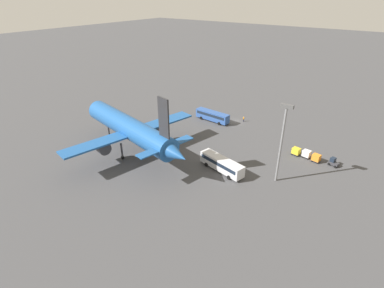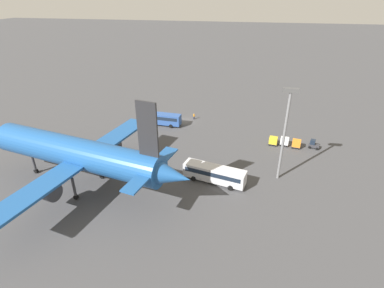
{
  "view_description": "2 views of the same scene",
  "coord_description": "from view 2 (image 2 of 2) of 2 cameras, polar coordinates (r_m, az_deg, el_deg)",
  "views": [
    {
      "loc": [
        -42.8,
        83.2,
        39.32
      ],
      "look_at": [
        -1.2,
        26.24,
        2.87
      ],
      "focal_mm": 28.0,
      "sensor_mm": 36.0,
      "label": 1
    },
    {
      "loc": [
        -17.3,
        77.89,
        33.77
      ],
      "look_at": [
        -6.26,
        22.08,
        4.29
      ],
      "focal_mm": 28.0,
      "sensor_mm": 36.0,
      "label": 2
    }
  ],
  "objects": [
    {
      "name": "cargo_cart_yellow",
      "position": [
        75.09,
        15.21,
        0.65
      ],
      "size": [
        2.25,
        1.99,
        2.06
      ],
      "rotation": [
        0.0,
        0.0,
        -0.17
      ],
      "color": "#38383D",
      "rests_on": "ground"
    },
    {
      "name": "airplane",
      "position": [
        58.09,
        -20.86,
        -1.73
      ],
      "size": [
        44.5,
        37.49,
        19.25
      ],
      "rotation": [
        0.0,
        0.0,
        -0.2
      ],
      "color": "#1E5193",
      "rests_on": "ground"
    },
    {
      "name": "shuttle_bus_far",
      "position": [
        58.64,
        4.28,
        -5.53
      ],
      "size": [
        12.61,
        5.54,
        3.3
      ],
      "rotation": [
        0.0,
        0.0,
        -0.23
      ],
      "color": "silver",
      "rests_on": "ground"
    },
    {
      "name": "cargo_cart_white",
      "position": [
        75.6,
        17.21,
        0.55
      ],
      "size": [
        2.25,
        1.99,
        2.06
      ],
      "rotation": [
        0.0,
        0.0,
        -0.17
      ],
      "color": "#38383D",
      "rests_on": "ground"
    },
    {
      "name": "baggage_tug",
      "position": [
        76.85,
        22.15,
        -0.07
      ],
      "size": [
        2.68,
        2.24,
        2.1
      ],
      "rotation": [
        0.0,
        0.0,
        -0.31
      ],
      "color": "#333338",
      "rests_on": "ground"
    },
    {
      "name": "cargo_cart_orange",
      "position": [
        75.33,
        19.26,
        0.12
      ],
      "size": [
        2.25,
        1.99,
        2.06
      ],
      "rotation": [
        0.0,
        0.0,
        -0.17
      ],
      "color": "#38383D",
      "rests_on": "ground"
    },
    {
      "name": "light_pole",
      "position": [
        57.76,
        17.38,
        3.2
      ],
      "size": [
        2.8,
        0.7,
        18.58
      ],
      "color": "slate",
      "rests_on": "ground"
    },
    {
      "name": "shuttle_bus_near",
      "position": [
        83.91,
        -6.24,
        4.95
      ],
      "size": [
        12.26,
        3.63,
        3.3
      ],
      "rotation": [
        0.0,
        0.0,
        -0.07
      ],
      "color": "#2D5199",
      "rests_on": "ground"
    },
    {
      "name": "worker_person",
      "position": [
        87.49,
        0.39,
        5.3
      ],
      "size": [
        0.38,
        0.38,
        1.74
      ],
      "color": "#1E1E2D",
      "rests_on": "ground"
    },
    {
      "name": "ground_plane",
      "position": [
        86.64,
        -1.23,
        4.44
      ],
      "size": [
        600.0,
        600.0,
        0.0
      ],
      "primitive_type": "plane",
      "color": "#424244"
    }
  ]
}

